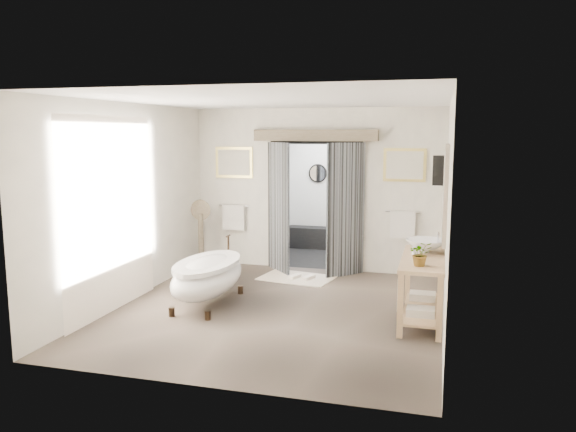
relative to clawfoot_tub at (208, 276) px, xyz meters
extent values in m
plane|color=#6A5B4F|center=(1.03, 0.02, -0.43)|extent=(5.00, 5.00, 0.00)
cube|color=silver|center=(1.03, -2.48, 1.02)|extent=(4.50, 0.02, 2.90)
cube|color=silver|center=(-1.22, 0.02, 1.02)|extent=(0.02, 5.00, 2.90)
cube|color=silver|center=(3.28, 0.02, 1.02)|extent=(0.02, 5.00, 2.90)
cube|color=silver|center=(-0.49, 2.52, 1.02)|extent=(1.45, 0.02, 2.90)
cube|color=silver|center=(2.56, 2.52, 1.02)|extent=(1.45, 0.02, 2.90)
cube|color=silver|center=(1.03, 2.52, 2.17)|extent=(1.60, 0.02, 0.60)
cube|color=white|center=(1.03, 0.02, 2.47)|extent=(4.50, 5.00, 0.02)
cube|color=silver|center=(-1.17, -0.58, 0.92)|extent=(0.02, 2.20, 2.70)
cube|color=#9F9080|center=(3.26, 0.12, 1.27)|extent=(0.05, 0.95, 1.25)
cube|color=silver|center=(3.23, 0.12, 1.27)|extent=(0.01, 0.80, 1.10)
cube|color=black|center=(3.16, 1.57, 1.47)|extent=(0.20, 0.20, 0.45)
sphere|color=#FFCC8C|center=(3.16, 1.57, 1.47)|extent=(0.10, 0.10, 0.10)
cube|color=black|center=(1.03, 3.52, -0.42)|extent=(2.20, 2.00, 0.01)
cube|color=white|center=(1.03, 3.52, 2.07)|extent=(2.20, 2.00, 0.02)
cube|color=white|center=(1.03, 4.52, 0.82)|extent=(2.20, 0.02, 2.50)
cube|color=white|center=(-0.07, 3.52, 0.82)|extent=(0.02, 2.00, 2.50)
cube|color=white|center=(2.13, 3.52, 0.82)|extent=(0.02, 2.00, 2.50)
cube|color=black|center=(1.03, 4.34, -0.20)|extent=(2.00, 0.35, 0.45)
cylinder|color=silver|center=(0.63, 4.49, 1.17)|extent=(0.40, 0.03, 0.40)
cylinder|color=silver|center=(1.43, 4.49, 1.17)|extent=(0.40, 0.03, 0.40)
cube|color=black|center=(0.23, 2.52, 0.72)|extent=(0.07, 0.10, 2.30)
cube|color=black|center=(1.83, 2.52, 0.72)|extent=(0.07, 0.10, 2.30)
cube|color=black|center=(1.03, 2.52, 1.87)|extent=(1.67, 0.10, 0.07)
cube|color=black|center=(0.43, 2.17, 0.72)|extent=(0.56, 0.62, 2.30)
cube|color=black|center=(1.63, 2.17, 0.72)|extent=(0.56, 0.62, 2.30)
cube|color=#6C614D|center=(1.03, 2.42, 1.99)|extent=(2.20, 0.20, 0.20)
cube|color=tan|center=(-0.52, 2.50, 1.49)|extent=(0.72, 0.03, 0.57)
cube|color=beige|center=(-0.52, 2.48, 1.49)|extent=(0.62, 0.01, 0.47)
cube|color=tan|center=(2.58, 2.50, 1.49)|extent=(0.72, 0.03, 0.57)
cube|color=beige|center=(2.58, 2.48, 1.49)|extent=(0.62, 0.01, 0.47)
cylinder|color=silver|center=(-0.52, 2.46, 0.69)|extent=(0.60, 0.02, 0.02)
cube|color=white|center=(-0.52, 2.44, 0.47)|extent=(0.42, 0.08, 0.48)
cylinder|color=silver|center=(2.58, 2.46, 0.69)|extent=(0.60, 0.02, 0.02)
cube|color=white|center=(2.58, 2.44, 0.47)|extent=(0.42, 0.08, 0.48)
cylinder|color=black|center=(-0.26, -0.63, -0.36)|extent=(0.08, 0.08, 0.13)
cylinder|color=black|center=(0.26, -0.63, -0.36)|extent=(0.08, 0.08, 0.13)
cylinder|color=black|center=(-0.26, 0.63, -0.36)|extent=(0.08, 0.08, 0.13)
cylinder|color=black|center=(0.26, 0.63, -0.36)|extent=(0.08, 0.08, 0.13)
ellipsoid|color=white|center=(0.00, 0.00, -0.02)|extent=(0.80, 1.79, 0.57)
cylinder|color=black|center=(0.00, 0.82, 0.33)|extent=(0.03, 0.03, 0.23)
cube|color=tan|center=(2.78, -0.62, 0.00)|extent=(0.07, 0.07, 0.85)
cube|color=tan|center=(3.24, -0.62, 0.00)|extent=(0.07, 0.07, 0.85)
cube|color=tan|center=(2.78, 0.86, 0.00)|extent=(0.07, 0.07, 0.85)
cube|color=tan|center=(3.24, 0.86, 0.00)|extent=(0.07, 0.07, 0.85)
cube|color=tan|center=(3.01, 0.12, 0.40)|extent=(0.55, 1.60, 0.05)
cube|color=tan|center=(3.01, 0.12, -0.27)|extent=(0.45, 1.50, 0.03)
cylinder|color=silver|center=(2.74, 0.12, 0.17)|extent=(0.02, 1.40, 0.02)
cube|color=white|center=(2.74, -0.03, -0.03)|extent=(0.06, 0.34, 0.42)
cube|color=white|center=(3.01, -0.23, -0.20)|extent=(0.35, 0.25, 0.10)
cube|color=white|center=(3.01, 0.47, -0.20)|extent=(0.35, 0.25, 0.10)
cube|color=#6C614D|center=(-0.96, 1.93, -0.38)|extent=(0.24, 0.24, 0.09)
cylinder|color=#6C614D|center=(-0.96, 1.93, 0.13)|extent=(0.10, 0.10, 0.95)
cylinder|color=silver|center=(-0.96, 1.95, 0.66)|extent=(0.33, 0.02, 0.33)
cylinder|color=#6C614D|center=(-0.96, 1.93, 0.66)|extent=(0.38, 0.02, 0.38)
cube|color=beige|center=(0.87, 1.77, -0.42)|extent=(1.32, 1.00, 0.01)
cube|color=silver|center=(0.84, 1.72, -0.39)|extent=(0.18, 0.29, 0.05)
cube|color=silver|center=(1.09, 1.72, -0.39)|extent=(0.18, 0.29, 0.05)
imported|color=white|center=(3.02, 0.45, 0.51)|extent=(0.69, 0.69, 0.18)
imported|color=gray|center=(2.98, -0.37, 0.58)|extent=(0.32, 0.29, 0.31)
imported|color=gray|center=(2.90, 0.17, 0.51)|extent=(0.10, 0.11, 0.18)
imported|color=gray|center=(2.90, 0.84, 0.50)|extent=(0.15, 0.15, 0.15)
camera|label=1|loc=(3.19, -7.27, 2.05)|focal=35.00mm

